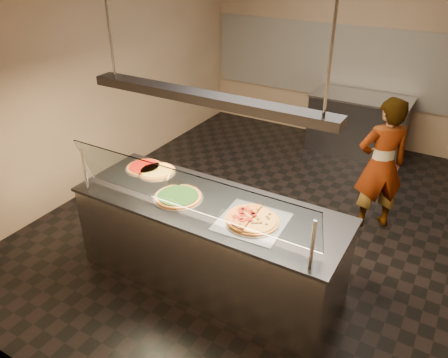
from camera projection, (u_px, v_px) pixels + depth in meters
The scene contains 19 objects.
ground at pixel (268, 219), 5.52m from camera, with size 5.00×6.00×0.02m, color black.
wall_back at pixel (353, 51), 7.06m from camera, with size 5.00×0.02×3.00m, color tan.
wall_front at pixel (56, 256), 2.52m from camera, with size 5.00×0.02×3.00m, color tan.
wall_left at pixel (106, 73), 5.90m from camera, with size 0.02×6.00×3.00m, color tan.
tile_band at pixel (351, 64), 7.13m from camera, with size 4.90×0.02×1.20m, color silver.
serving_counter at pixel (209, 243), 4.32m from camera, with size 2.64×0.94×0.93m.
sneeze_guard at pixel (186, 192), 3.69m from camera, with size 2.40×0.18×0.54m.
perforated_tray at pixel (252, 221), 3.82m from camera, with size 0.60×0.60×0.01m.
half_pizza_pepperoni at pixel (241, 215), 3.85m from camera, with size 0.27×0.48×0.05m.
half_pizza_sausage at pixel (264, 223), 3.76m from camera, with size 0.26×0.48×0.04m.
pizza_spinach at pixel (178, 196), 4.16m from camera, with size 0.48×0.48×0.03m.
pizza_cheese at pixel (157, 171), 4.62m from camera, with size 0.41×0.41×0.03m.
pizza_tomato at pixel (145, 167), 4.70m from camera, with size 0.40×0.40×0.03m.
pizza_spatula at pixel (172, 178), 4.45m from camera, with size 0.25×0.21×0.02m.
prep_table at pixel (358, 124), 7.05m from camera, with size 1.52×0.74×0.93m.
worker at pixel (381, 165), 5.03m from camera, with size 0.59×0.39×1.63m, color #302C39.
heat_lamp_housing at pixel (206, 98), 3.60m from camera, with size 2.30×0.18×0.08m, color #343439.
lamp_rod_left at pixel (108, 19), 3.78m from camera, with size 0.02×0.02×1.01m, color #B7B7BC.
lamp_rod_right at pixel (332, 44), 2.89m from camera, with size 0.02×0.02×1.01m, color #B7B7BC.
Camera 1 is at (1.85, -4.23, 3.11)m, focal length 35.00 mm.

